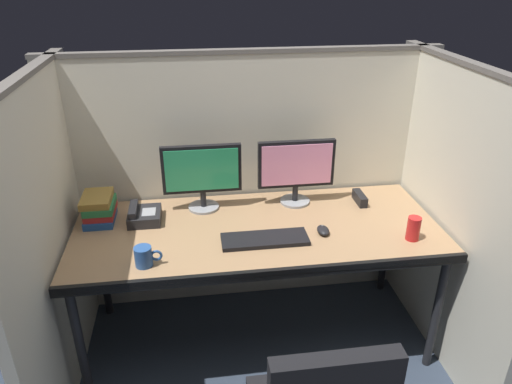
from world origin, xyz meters
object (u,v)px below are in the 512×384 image
object	(u,v)px
desk	(258,236)
keyboard_main	(265,239)
monitor_right	(296,168)
soda_can	(413,228)
desk_phone	(144,215)
coffee_mug	(144,256)
computer_mouse	(323,230)
book_stack	(99,208)
monitor_left	(202,173)
red_stapler	(360,198)

from	to	relation	value
desk	keyboard_main	xyz separation A→B (m)	(0.02, -0.13, 0.06)
monitor_right	soda_can	size ratio (longest dim) A/B	3.52
desk_phone	coffee_mug	world-z (taller)	coffee_mug
computer_mouse	book_stack	world-z (taller)	book_stack
monitor_left	desk	bearing A→B (deg)	-44.53
monitor_right	desk_phone	distance (m)	0.87
desk	soda_can	xyz separation A→B (m)	(0.75, -0.21, 0.11)
monitor_left	keyboard_main	size ratio (longest dim) A/B	1.00
keyboard_main	coffee_mug	size ratio (longest dim) A/B	3.41
desk_phone	keyboard_main	bearing A→B (deg)	-25.71
monitor_left	soda_can	xyz separation A→B (m)	(1.02, -0.48, -0.15)
computer_mouse	soda_can	size ratio (longest dim) A/B	0.79
soda_can	book_stack	bearing A→B (deg)	165.32
monitor_left	desk_phone	bearing A→B (deg)	-162.54
coffee_mug	keyboard_main	bearing A→B (deg)	12.56
coffee_mug	monitor_right	bearing A→B (deg)	32.73
keyboard_main	monitor_left	bearing A→B (deg)	125.89
monitor_right	coffee_mug	distance (m)	0.98
book_stack	red_stapler	world-z (taller)	book_stack
desk_phone	red_stapler	bearing A→B (deg)	2.24
monitor_right	red_stapler	xyz separation A→B (m)	(0.37, -0.05, -0.19)
monitor_left	soda_can	size ratio (longest dim) A/B	3.52
desk	red_stapler	bearing A→B (deg)	18.65
desk_phone	book_stack	distance (m)	0.23
keyboard_main	coffee_mug	distance (m)	0.59
monitor_left	coffee_mug	size ratio (longest dim) A/B	3.41
computer_mouse	red_stapler	size ratio (longest dim) A/B	0.64
soda_can	monitor_left	bearing A→B (deg)	154.90
desk_phone	soda_can	size ratio (longest dim) A/B	1.56
desk_phone	coffee_mug	bearing A→B (deg)	-85.42
desk	book_stack	world-z (taller)	book_stack
keyboard_main	computer_mouse	xyz separation A→B (m)	(0.31, 0.03, 0.01)
coffee_mug	desk_phone	bearing A→B (deg)	94.58
coffee_mug	book_stack	bearing A→B (deg)	119.81
book_stack	coffee_mug	xyz separation A→B (m)	(0.26, -0.46, -0.03)
monitor_left	soda_can	world-z (taller)	monitor_left
keyboard_main	computer_mouse	distance (m)	0.31
monitor_right	book_stack	world-z (taller)	monitor_right
monitor_right	coffee_mug	size ratio (longest dim) A/B	3.41
coffee_mug	soda_can	distance (m)	1.31
red_stapler	keyboard_main	bearing A→B (deg)	-150.65
red_stapler	soda_can	xyz separation A→B (m)	(0.13, -0.42, 0.03)
monitor_left	monitor_right	bearing A→B (deg)	-0.04
desk	soda_can	distance (m)	0.79
keyboard_main	desk_phone	world-z (taller)	desk_phone
computer_mouse	red_stapler	world-z (taller)	red_stapler
desk_phone	book_stack	size ratio (longest dim) A/B	0.86
monitor_right	keyboard_main	xyz separation A→B (m)	(-0.24, -0.39, -0.20)
keyboard_main	soda_can	distance (m)	0.74
keyboard_main	computer_mouse	world-z (taller)	computer_mouse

